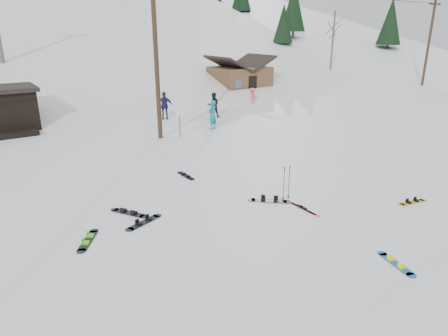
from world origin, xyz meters
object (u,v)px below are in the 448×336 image
cabin (240,80)px  hero_snowboard (396,264)px  utility_pole (156,56)px  hero_skis (302,208)px

cabin → hero_snowboard: cabin is taller
utility_pole → hero_skis: (0.02, -11.74, -4.66)m
hero_snowboard → hero_skis: bearing=8.9°
utility_pole → cabin: size_ratio=1.67×
utility_pole → hero_skis: bearing=-89.9°
cabin → hero_skis: bearing=-120.8°
hero_snowboard → utility_pole: bearing=13.2°
cabin → hero_skis: cabin is taller
cabin → hero_snowboard: bearing=-117.4°
cabin → hero_snowboard: (-13.39, -25.81, -1.46)m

